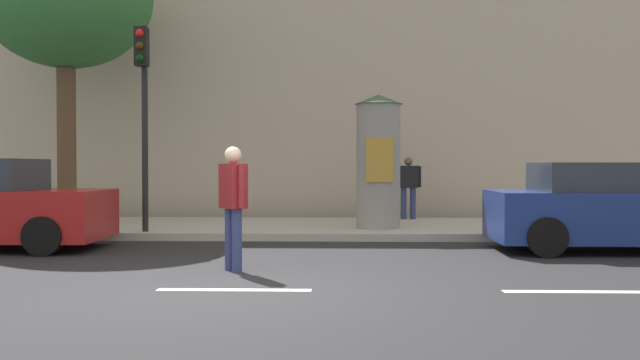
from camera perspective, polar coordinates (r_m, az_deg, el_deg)
The scene contains 9 objects.
ground_plane at distance 7.99m, azimuth -7.28°, elevation -9.22°, with size 80.00×80.00×0.00m, color #232326.
sidewalk_curb at distance 14.88m, azimuth -3.07°, elevation -4.05°, with size 36.00×4.00×0.15m, color #B2ADA3.
lane_markings at distance 7.99m, azimuth -7.28°, elevation -9.19°, with size 25.80×0.16×0.01m.
building_backdrop at distance 19.97m, azimuth -1.89°, elevation 8.78°, with size 36.00×5.00×8.13m, color #B7A893.
traffic_light at distance 13.62m, azimuth -14.74°, elevation 7.05°, with size 0.24×0.45×3.96m.
poster_column at distance 14.01m, azimuth 4.95°, elevation 1.66°, with size 1.00×1.00×2.76m.
pedestrian_tallest at distance 9.30m, azimuth -7.35°, elevation -1.53°, with size 0.44×0.50×1.71m.
pedestrian_in_red_top at distance 16.39m, azimuth 7.47°, elevation -0.26°, with size 0.63×0.29×1.50m.
parked_car_silver at distance 12.45m, azimuth 24.23°, elevation -2.19°, with size 4.47×1.89×1.50m.
Camera 1 is at (1.23, -7.76, 1.45)m, focal length 37.87 mm.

